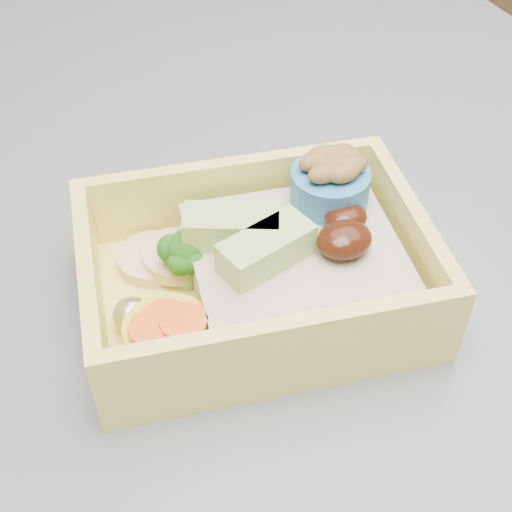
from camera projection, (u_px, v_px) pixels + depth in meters
name	position (u px, v px, depth m)	size (l,w,h in m)	color
bento_box	(265.00, 267.00, 0.43)	(0.23, 0.18, 0.07)	#F4EA64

